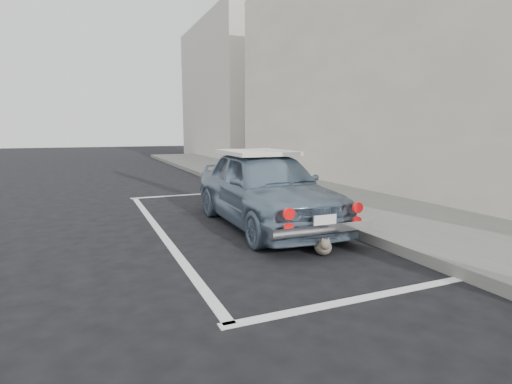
% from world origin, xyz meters
% --- Properties ---
extents(ground, '(80.00, 80.00, 0.00)m').
position_xyz_m(ground, '(0.00, 0.00, 0.00)').
color(ground, black).
rests_on(ground, ground).
extents(sidewalk, '(2.80, 40.00, 0.15)m').
position_xyz_m(sidewalk, '(3.20, 2.00, 0.07)').
color(sidewalk, '#61615D').
rests_on(sidewalk, ground).
extents(shop_building, '(3.50, 18.00, 7.00)m').
position_xyz_m(shop_building, '(6.33, 4.00, 3.49)').
color(shop_building, beige).
rests_on(shop_building, ground).
extents(building_far, '(3.50, 10.00, 8.00)m').
position_xyz_m(building_far, '(6.35, 20.00, 4.00)').
color(building_far, beige).
rests_on(building_far, ground).
extents(pline_rear, '(3.00, 0.12, 0.01)m').
position_xyz_m(pline_rear, '(0.50, -0.50, 0.00)').
color(pline_rear, silver).
rests_on(pline_rear, ground).
extents(pline_front, '(3.00, 0.12, 0.01)m').
position_xyz_m(pline_front, '(0.50, 6.50, 0.00)').
color(pline_front, silver).
rests_on(pline_front, ground).
extents(pline_side, '(0.12, 7.00, 0.01)m').
position_xyz_m(pline_side, '(-0.90, 3.00, 0.00)').
color(pline_side, silver).
rests_on(pline_side, ground).
extents(retro_coupe, '(1.62, 3.93, 1.33)m').
position_xyz_m(retro_coupe, '(0.88, 2.71, 0.67)').
color(retro_coupe, slate).
rests_on(retro_coupe, ground).
extents(cat, '(0.35, 0.49, 0.28)m').
position_xyz_m(cat, '(0.90, 0.86, 0.13)').
color(cat, '#6B5D51').
rests_on(cat, ground).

